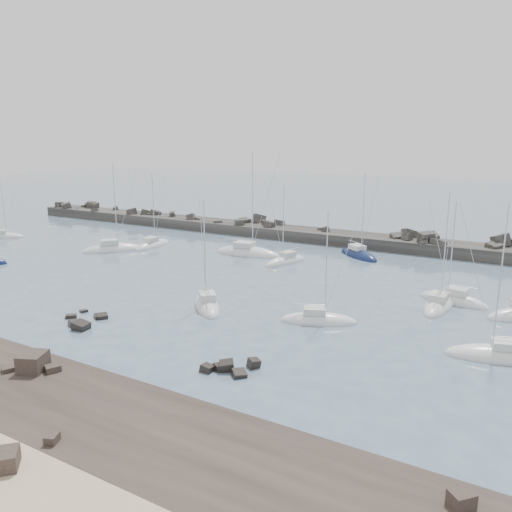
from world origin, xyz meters
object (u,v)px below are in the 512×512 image
Objects in this scene: sailboat_0 at (4,237)px; sailboat_5 at (207,306)px; sailboat_11 at (501,357)px; sailboat_6 at (286,262)px; sailboat_8 at (358,256)px; sailboat_10 at (439,306)px; sailboat_4 at (248,254)px; sailboat_1 at (153,246)px; sailboat_9 at (453,301)px; sailboat_7 at (318,321)px; sailboat_3 at (113,250)px.

sailboat_5 reaches higher than sailboat_0.
sailboat_6 is at bearing 145.54° from sailboat_11.
sailboat_8 is 1.05× the size of sailboat_10.
sailboat_5 is at bearing -176.94° from sailboat_11.
sailboat_1 is at bearing -171.34° from sailboat_4.
sailboat_9 is (46.93, -5.98, 0.01)m from sailboat_1.
sailboat_6 is at bearing 123.90° from sailboat_7.
sailboat_0 is 0.88× the size of sailboat_5.
sailboat_11 is (5.54, -12.88, -0.02)m from sailboat_9.
sailboat_8 is at bearing 134.98° from sailboat_9.
sailboat_1 is 47.31m from sailboat_9.
sailboat_5 is 11.77m from sailboat_7.
sailboat_1 reaches higher than sailboat_0.
sailboat_11 is at bearing -34.46° from sailboat_6.
sailboat_7 is (64.40, -11.12, -0.00)m from sailboat_0.
sailboat_6 is at bearing 2.20° from sailboat_1.
sailboat_6 is 34.94m from sailboat_11.
sailboat_0 is 0.92× the size of sailboat_7.
sailboat_6 is (-1.46, 21.24, -0.01)m from sailboat_5.
sailboat_8 reaches higher than sailboat_9.
sailboat_0 is at bearing 166.31° from sailboat_5.
sailboat_7 is (11.64, 1.74, -0.02)m from sailboat_5.
sailboat_1 is 55.76m from sailboat_11.
sailboat_6 is (7.24, -1.59, -0.01)m from sailboat_4.
sailboat_10 reaches higher than sailboat_1.
sailboat_4 is 7.41m from sailboat_6.
sailboat_6 is 23.49m from sailboat_7.
sailboat_1 is 1.10× the size of sailboat_7.
sailboat_5 is 27.39m from sailboat_11.
sailboat_11 is at bearing -13.42° from sailboat_3.
sailboat_1 is 6.41m from sailboat_3.
sailboat_3 is 27.56m from sailboat_6.
sailboat_4 is 1.36× the size of sailboat_5.
sailboat_5 is 0.94× the size of sailboat_10.
sailboat_4 is (19.55, 8.10, 0.00)m from sailboat_3.
sailboat_6 is at bearing 13.65° from sailboat_3.
sailboat_0 is 61.36m from sailboat_8.
sailboat_10 is at bearing -22.44° from sailboat_6.
sailboat_8 is (58.92, 17.16, 0.01)m from sailboat_0.
sailboat_5 is at bearing -38.98° from sailboat_1.
sailboat_1 is 0.77× the size of sailboat_4.
sailboat_0 is 28.63m from sailboat_1.
sailboat_1 reaches higher than sailboat_6.
sailboat_3 is 49.06m from sailboat_10.
sailboat_7 is at bearing -131.40° from sailboat_10.
sailboat_8 is at bearing 17.20° from sailboat_1.
sailboat_10 is (48.99, -2.67, -0.02)m from sailboat_3.
sailboat_10 is at bearing 121.94° from sailboat_11.
sailboat_7 reaches higher than sailboat_0.
sailboat_0 is at bearing -175.62° from sailboat_3.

